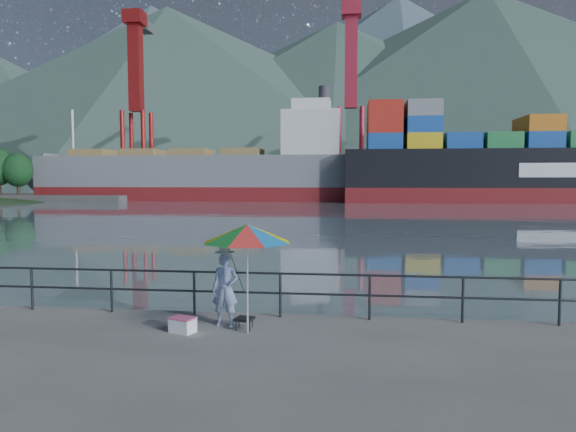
{
  "coord_description": "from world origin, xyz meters",
  "views": [
    {
      "loc": [
        4.48,
        -9.63,
        3.1
      ],
      "look_at": [
        2.68,
        6.0,
        2.0
      ],
      "focal_mm": 32.0,
      "sensor_mm": 36.0,
      "label": 1
    }
  ],
  "objects_px": {
    "bulk_carrier": "(217,174)",
    "container_ship": "(555,162)",
    "cooler_bag": "(183,325)",
    "fisherman": "(225,290)",
    "beach_umbrella": "(247,233)"
  },
  "relations": [
    {
      "from": "bulk_carrier",
      "to": "container_ship",
      "type": "bearing_deg",
      "value": -2.94
    },
    {
      "from": "cooler_bag",
      "to": "container_ship",
      "type": "height_order",
      "value": "container_ship"
    },
    {
      "from": "bulk_carrier",
      "to": "container_ship",
      "type": "height_order",
      "value": "container_ship"
    },
    {
      "from": "cooler_bag",
      "to": "bulk_carrier",
      "type": "bearing_deg",
      "value": 125.4
    },
    {
      "from": "bulk_carrier",
      "to": "container_ship",
      "type": "xyz_separation_m",
      "value": [
        51.8,
        -2.66,
        1.77
      ]
    },
    {
      "from": "fisherman",
      "to": "beach_umbrella",
      "type": "xyz_separation_m",
      "value": [
        0.58,
        -0.51,
        1.26
      ]
    },
    {
      "from": "fisherman",
      "to": "beach_umbrella",
      "type": "relative_size",
      "value": 0.7
    },
    {
      "from": "beach_umbrella",
      "to": "container_ship",
      "type": "relative_size",
      "value": 0.04
    },
    {
      "from": "beach_umbrella",
      "to": "container_ship",
      "type": "bearing_deg",
      "value": 65.11
    },
    {
      "from": "fisherman",
      "to": "container_ship",
      "type": "height_order",
      "value": "container_ship"
    },
    {
      "from": "fisherman",
      "to": "bulk_carrier",
      "type": "xyz_separation_m",
      "value": [
        -18.69,
        72.24,
        3.3
      ]
    },
    {
      "from": "container_ship",
      "to": "bulk_carrier",
      "type": "bearing_deg",
      "value": 177.06
    },
    {
      "from": "bulk_carrier",
      "to": "container_ship",
      "type": "distance_m",
      "value": 51.9
    },
    {
      "from": "fisherman",
      "to": "container_ship",
      "type": "xyz_separation_m",
      "value": [
        33.11,
        69.58,
        5.07
      ]
    },
    {
      "from": "cooler_bag",
      "to": "beach_umbrella",
      "type": "bearing_deg",
      "value": 24.9
    }
  ]
}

